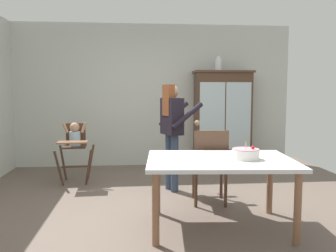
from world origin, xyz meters
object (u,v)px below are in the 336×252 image
ceramic_vase (218,64)px  adult_person (172,124)px  dining_chair_far_side (210,162)px  dining_table (220,167)px  birthday_cake (246,154)px  china_cabinet (222,119)px  high_chair_with_toddler (75,141)px

ceramic_vase → adult_person: size_ratio=0.18×
ceramic_vase → dining_chair_far_side: 2.75m
ceramic_vase → dining_table: bearing=-102.8°
adult_person → dining_chair_far_side: (0.40, -0.71, -0.41)m
adult_person → birthday_cake: (0.60, -1.50, -0.17)m
dining_chair_far_side → china_cabinet: bearing=-102.1°
china_cabinet → adult_person: china_cabinet is taller
china_cabinet → birthday_cake: size_ratio=6.48×
adult_person → dining_table: size_ratio=0.97×
dining_table → birthday_cake: bearing=-9.1°
china_cabinet → dining_chair_far_side: 2.42m
high_chair_with_toddler → adult_person: size_ratio=0.62×
china_cabinet → high_chair_with_toddler: 2.79m
dining_table → dining_chair_far_side: (0.06, 0.74, -0.10)m
high_chair_with_toddler → dining_chair_far_side: dining_chair_far_side is taller
high_chair_with_toddler → birthday_cake: high_chair_with_toddler is taller
china_cabinet → dining_chair_far_side: bearing=-107.6°
high_chair_with_toddler → dining_table: (1.82, -2.05, 0.00)m
adult_person → dining_table: 1.53m
china_cabinet → birthday_cake: china_cabinet is taller
ceramic_vase → dining_chair_far_side: ceramic_vase is taller
ceramic_vase → high_chair_with_toddler: bearing=-158.6°
high_chair_with_toddler → birthday_cake: bearing=-47.8°
ceramic_vase → high_chair_with_toddler: ceramic_vase is taller
china_cabinet → adult_person: bearing=-125.6°
china_cabinet → dining_table: china_cabinet is taller
ceramic_vase → china_cabinet: bearing=-2.2°
dining_table → adult_person: bearing=103.3°
china_cabinet → adult_person: size_ratio=1.19×
ceramic_vase → dining_chair_far_side: size_ratio=0.28×
dining_table → birthday_cake: size_ratio=5.66×
dining_table → dining_chair_far_side: dining_chair_far_side is taller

